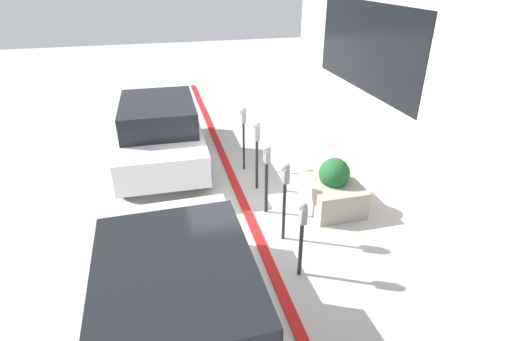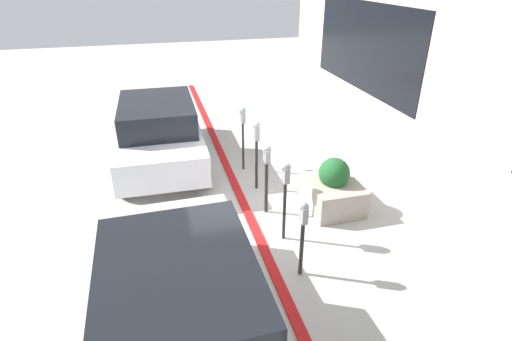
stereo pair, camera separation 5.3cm
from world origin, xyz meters
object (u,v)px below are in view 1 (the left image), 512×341
at_px(parked_car_front, 179,309).
at_px(parking_meter_nearest, 302,227).
at_px(parking_meter_middle, 267,164).
at_px(parking_meter_farthest, 243,124).
at_px(parking_meter_fourth, 257,142).
at_px(parking_meter_second, 285,184).
at_px(parked_car_middle, 160,131).
at_px(planter_box, 333,190).

bearing_deg(parked_car_front, parking_meter_nearest, -61.48).
distance_m(parking_meter_middle, parking_meter_farthest, 1.90).
relative_size(parking_meter_fourth, parking_meter_farthest, 1.01).
distance_m(parking_meter_middle, parking_meter_fourth, 0.95).
relative_size(parking_meter_second, parking_meter_fourth, 0.98).
relative_size(parking_meter_nearest, parking_meter_middle, 0.92).
bearing_deg(parking_meter_farthest, parked_car_middle, 65.58).
bearing_deg(parking_meter_middle, parked_car_middle, 33.84).
distance_m(parked_car_front, parked_car_middle, 5.61).
relative_size(parking_meter_farthest, parked_car_middle, 0.34).
bearing_deg(planter_box, parking_meter_second, 120.87).
height_order(parking_meter_second, parking_meter_fourth, parking_meter_fourth).
distance_m(parking_meter_nearest, parked_car_front, 2.15).
xyz_separation_m(parking_meter_middle, parking_meter_farthest, (1.90, 0.00, 0.11)).
height_order(planter_box, parked_car_front, parked_car_front).
bearing_deg(parking_meter_middle, parking_meter_second, -176.37).
height_order(parking_meter_nearest, parking_meter_middle, parking_meter_middle).
relative_size(parking_meter_nearest, planter_box, 1.08).
bearing_deg(parked_car_middle, parking_meter_middle, -145.23).
relative_size(parking_meter_middle, parked_car_middle, 0.32).
distance_m(parking_meter_second, parking_meter_middle, 0.91).
xyz_separation_m(parking_meter_nearest, planter_box, (1.67, -1.28, -0.49)).
xyz_separation_m(parking_meter_second, parking_meter_fourth, (1.85, -0.00, -0.03)).
height_order(parking_meter_fourth, parked_car_middle, parked_car_middle).
relative_size(parking_meter_fourth, planter_box, 1.26).
bearing_deg(parking_meter_middle, planter_box, -96.92).
bearing_deg(parked_car_middle, parking_meter_nearest, -156.94).
bearing_deg(planter_box, parking_meter_fourth, 48.38).
relative_size(parking_meter_second, parking_meter_middle, 1.05).
xyz_separation_m(parking_meter_fourth, parking_meter_farthest, (0.96, 0.06, 0.07)).
distance_m(parking_meter_second, parking_meter_farthest, 2.80).
bearing_deg(parked_car_front, parking_meter_fourth, -27.39).
relative_size(parking_meter_second, parked_car_middle, 0.34).
relative_size(parking_meter_nearest, parking_meter_fourth, 0.85).
relative_size(parking_meter_second, parked_car_front, 0.35).
xyz_separation_m(parking_meter_fourth, planter_box, (-1.10, -1.24, -0.67)).
relative_size(parking_meter_nearest, parking_meter_second, 0.87).
xyz_separation_m(parked_car_front, parked_car_middle, (5.61, -0.01, 0.02)).
bearing_deg(parked_car_front, parking_meter_farthest, -21.98).
bearing_deg(planter_box, parking_meter_middle, 83.08).
bearing_deg(parking_meter_second, parked_car_middle, 27.46).
distance_m(parking_meter_nearest, planter_box, 2.16).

